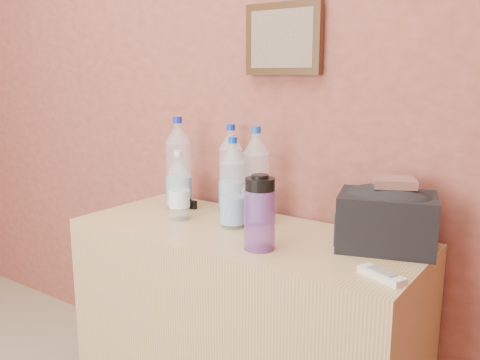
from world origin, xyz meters
name	(u,v)px	position (x,y,z in m)	size (l,w,h in m)	color
picture_frame	(283,39)	(0.31, 1.98, 1.40)	(0.30, 0.03, 0.25)	#382311
dresser	(243,332)	(0.31, 1.73, 0.38)	(1.21, 0.50, 0.75)	tan
pet_large_a	(179,168)	(-0.07, 1.84, 0.91)	(0.10, 0.10, 0.36)	silver
pet_large_b	(231,173)	(0.13, 1.91, 0.90)	(0.09, 0.09, 0.34)	white
pet_large_c	(256,181)	(0.30, 1.83, 0.91)	(0.09, 0.09, 0.35)	silver
pet_large_d	(233,188)	(0.26, 1.75, 0.89)	(0.09, 0.09, 0.32)	#C5F0FF
pet_small	(179,190)	(0.04, 1.71, 0.87)	(0.07, 0.07, 0.25)	white
nalgene_bottle	(260,213)	(0.46, 1.61, 0.87)	(0.09, 0.09, 0.23)	purple
sunglasses	(184,203)	(-0.06, 1.85, 0.77)	(0.13, 0.05, 0.03)	black
ac_remote	(381,275)	(0.84, 1.60, 0.76)	(0.14, 0.04, 0.02)	silver
toiletry_bag	(387,218)	(0.77, 1.83, 0.85)	(0.28, 0.20, 0.19)	black
foil_packet	(394,182)	(0.78, 1.84, 0.96)	(0.12, 0.10, 0.03)	silver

